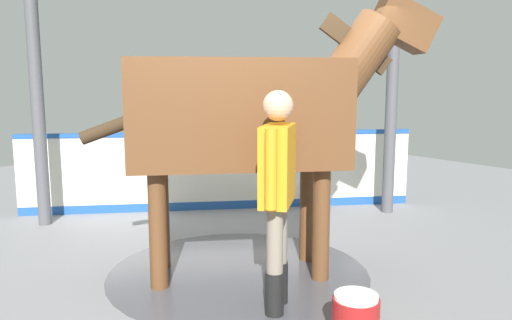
% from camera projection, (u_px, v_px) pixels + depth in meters
% --- Properties ---
extents(ground_plane, '(16.00, 16.00, 0.02)m').
position_uv_depth(ground_plane, '(224.00, 270.00, 4.93)').
color(ground_plane, gray).
extents(wet_patch, '(2.50, 2.50, 0.00)m').
position_uv_depth(wet_patch, '(239.00, 272.00, 4.84)').
color(wet_patch, '#4C4C54').
rests_on(wet_patch, ground).
extents(barrier_wall, '(4.96, 2.75, 1.13)m').
position_uv_depth(barrier_wall, '(221.00, 173.00, 7.19)').
color(barrier_wall, silver).
rests_on(barrier_wall, ground).
extents(roof_post_near, '(0.16, 0.16, 2.84)m').
position_uv_depth(roof_post_near, '(391.00, 112.00, 6.89)').
color(roof_post_near, '#4C4C51').
rests_on(roof_post_near, ground).
extents(roof_post_far, '(0.16, 0.16, 2.84)m').
position_uv_depth(roof_post_far, '(38.00, 115.00, 6.27)').
color(roof_post_far, '#4C4C51').
rests_on(roof_post_far, ground).
extents(horse, '(3.01, 1.92, 2.64)m').
position_uv_depth(horse, '(251.00, 112.00, 4.62)').
color(horse, brown).
rests_on(horse, ground).
extents(handler, '(0.54, 0.51, 1.76)m').
position_uv_depth(handler, '(277.00, 184.00, 3.92)').
color(handler, black).
rests_on(handler, ground).
extents(wash_bucket, '(0.34, 0.34, 0.32)m').
position_uv_depth(wash_bucket, '(356.00, 316.00, 3.59)').
color(wash_bucket, maroon).
rests_on(wash_bucket, ground).
extents(bottle_spray, '(0.08, 0.08, 0.20)m').
position_uv_depth(bottle_spray, '(358.00, 307.00, 3.88)').
color(bottle_spray, '#4CA559').
rests_on(bottle_spray, ground).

